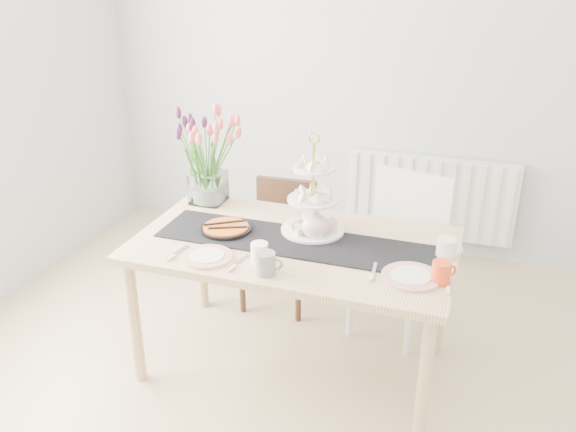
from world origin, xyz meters
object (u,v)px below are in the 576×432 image
(mug_orange, at_px, (441,273))
(dining_table, at_px, (294,255))
(radiator, at_px, (430,197))
(cream_jug, at_px, (446,248))
(teapot, at_px, (315,226))
(plate_right, at_px, (411,277))
(mug_white, at_px, (259,253))
(chair_white, at_px, (402,242))
(plate_left, at_px, (207,257))
(cake_stand, at_px, (313,208))
(tulip_vase, at_px, (206,142))
(chair_brown, at_px, (282,234))
(mug_grey, at_px, (266,263))
(tart_tin, at_px, (226,229))

(mug_orange, bearing_deg, dining_table, 129.88)
(radiator, height_order, cream_jug, cream_jug)
(teapot, relative_size, plate_right, 0.84)
(mug_white, relative_size, mug_orange, 0.96)
(chair_white, bearing_deg, cream_jug, -47.73)
(teapot, height_order, plate_left, teapot)
(cake_stand, bearing_deg, radiator, 72.48)
(tulip_vase, bearing_deg, chair_brown, 43.42)
(mug_orange, bearing_deg, mug_grey, 156.14)
(tulip_vase, xyz_separation_m, mug_orange, (1.37, -0.51, -0.31))
(cream_jug, distance_m, plate_right, 0.29)
(cake_stand, bearing_deg, dining_table, -112.32)
(teapot, xyz_separation_m, plate_left, (-0.43, -0.37, -0.06))
(chair_brown, xyz_separation_m, chair_white, (0.76, -0.07, 0.10))
(plate_left, bearing_deg, mug_orange, 6.39)
(mug_orange, bearing_deg, plate_right, 143.37)
(cream_jug, bearing_deg, chair_brown, 161.61)
(chair_white, relative_size, mug_orange, 9.19)
(chair_white, height_order, mug_orange, chair_white)
(dining_table, relative_size, tulip_vase, 2.44)
(teapot, xyz_separation_m, mug_white, (-0.17, -0.33, -0.02))
(tulip_vase, xyz_separation_m, mug_white, (0.55, -0.59, -0.31))
(cream_jug, bearing_deg, cake_stand, -173.61)
(radiator, height_order, dining_table, same)
(tulip_vase, height_order, mug_white, tulip_vase)
(cake_stand, bearing_deg, mug_grey, -98.94)
(dining_table, distance_m, teapot, 0.18)
(teapot, distance_m, tart_tin, 0.47)
(cream_jug, height_order, mug_orange, mug_orange)
(radiator, relative_size, chair_brown, 1.54)
(mug_white, bearing_deg, teapot, 89.25)
(radiator, height_order, teapot, teapot)
(chair_brown, xyz_separation_m, tart_tin, (-0.08, -0.66, 0.32))
(radiator, bearing_deg, mug_white, -108.08)
(dining_table, relative_size, mug_white, 16.30)
(dining_table, xyz_separation_m, chair_brown, (-0.30, 0.66, -0.22))
(tulip_vase, xyz_separation_m, mug_grey, (0.61, -0.69, -0.31))
(cream_jug, distance_m, mug_grey, 0.87)
(tulip_vase, xyz_separation_m, plate_right, (1.24, -0.51, -0.35))
(cake_stand, relative_size, plate_left, 1.96)
(dining_table, relative_size, cake_stand, 3.32)
(teapot, distance_m, plate_right, 0.58)
(mug_grey, height_order, plate_right, mug_grey)
(mug_white, distance_m, plate_right, 0.70)
(chair_white, height_order, plate_right, chair_white)
(tulip_vase, bearing_deg, chair_white, 12.80)
(mug_white, xyz_separation_m, mug_orange, (0.82, 0.08, 0.00))
(dining_table, distance_m, tart_tin, 0.39)
(chair_brown, relative_size, tulip_vase, 1.19)
(tulip_vase, relative_size, mug_orange, 6.43)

